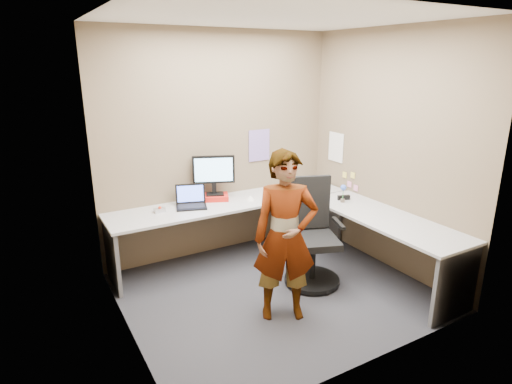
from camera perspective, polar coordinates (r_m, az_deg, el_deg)
ground at (r=4.64m, az=2.61°, el=-13.14°), size 3.00×3.00×0.00m
wall_back at (r=5.24m, az=-4.86°, el=6.22°), size 3.00×0.00×3.00m
wall_right at (r=5.08m, az=17.33°, el=5.15°), size 0.00×2.70×2.70m
wall_left at (r=3.57m, az=-17.86°, el=0.29°), size 0.00×2.70×2.70m
ceiling at (r=4.02m, az=3.16°, el=22.30°), size 3.00×3.00×0.00m
desk at (r=4.89m, az=4.61°, el=-3.86°), size 2.98×2.58×0.73m
paper_ream at (r=5.17m, az=-5.47°, el=-0.68°), size 0.38×0.33×0.06m
monitor at (r=5.10m, az=-5.66°, el=2.70°), size 0.48×0.24×0.47m
laptop at (r=4.97m, az=-8.66°, el=-1.19°), size 0.41×0.37×0.24m
trackball_mouse at (r=4.85m, az=-12.72°, el=-2.34°), size 0.12×0.08×0.07m
origami at (r=5.13m, az=-0.76°, el=-0.77°), size 0.10×0.10×0.06m
stapler at (r=5.25m, az=11.62°, el=-0.73°), size 0.15×0.09×0.05m
flower at (r=5.13m, az=11.55°, el=0.19°), size 0.07×0.07×0.22m
calendar_purple at (r=5.49m, az=0.43°, el=6.24°), size 0.30×0.01×0.40m
calendar_white at (r=5.73m, az=10.62°, el=5.89°), size 0.01×0.28×0.38m
sticky_note_a at (r=5.54m, az=12.78°, el=2.19°), size 0.01×0.07×0.07m
sticky_note_b at (r=5.61m, az=12.35°, el=1.03°), size 0.01×0.07×0.07m
sticky_note_c at (r=5.53m, az=13.16°, el=0.53°), size 0.01×0.07×0.07m
sticky_note_d at (r=5.65m, az=11.74°, el=2.24°), size 0.01×0.07×0.07m
office_chair at (r=4.69m, az=7.40°, el=-6.58°), size 0.65×0.65×1.13m
person at (r=3.91m, az=3.93°, el=-6.00°), size 0.69×0.59×1.60m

